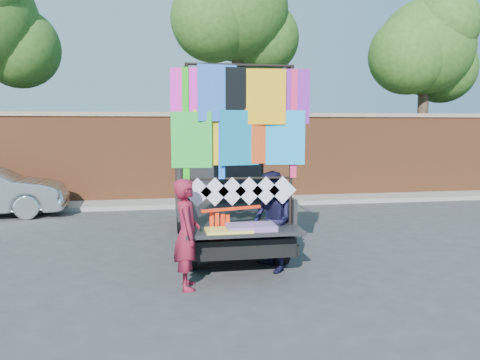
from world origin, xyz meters
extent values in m
plane|color=#38383A|center=(0.00, 0.00, 0.00)|extent=(90.00, 90.00, 0.00)
cube|color=brown|center=(0.00, 7.00, 1.25)|extent=(30.00, 0.35, 2.50)
cube|color=gray|center=(0.00, 7.00, 2.55)|extent=(30.00, 0.45, 0.12)
cube|color=gray|center=(0.00, 6.30, 0.06)|extent=(30.00, 1.20, 0.12)
sphere|color=#275317|center=(-5.60, 8.60, 4.55)|extent=(2.40, 2.40, 2.40)
cylinder|color=#38281C|center=(1.00, 8.20, 2.73)|extent=(0.36, 0.36, 5.46)
sphere|color=#275317|center=(1.00, 8.20, 5.85)|extent=(3.20, 3.20, 3.20)
sphere|color=#275317|center=(1.90, 8.60, 5.07)|extent=(2.40, 2.40, 2.40)
sphere|color=#275317|center=(0.20, 7.90, 5.46)|extent=(2.60, 2.60, 2.60)
cylinder|color=#38281C|center=(7.50, 8.20, 2.27)|extent=(0.36, 0.36, 4.55)
sphere|color=#275317|center=(7.50, 8.20, 4.88)|extent=(3.20, 3.20, 3.20)
sphere|color=#275317|center=(8.40, 8.60, 4.23)|extent=(2.40, 2.40, 2.40)
sphere|color=#275317|center=(6.70, 7.90, 4.55)|extent=(2.60, 2.60, 2.60)
sphere|color=#275317|center=(7.80, 7.60, 5.52)|extent=(2.20, 2.20, 2.20)
cylinder|color=black|center=(-1.06, 2.86, 0.31)|extent=(0.20, 0.61, 0.61)
cylinder|color=black|center=(-1.06, 0.35, 0.31)|extent=(0.20, 0.61, 0.61)
cylinder|color=black|center=(0.39, 2.86, 0.31)|extent=(0.20, 0.61, 0.61)
cylinder|color=black|center=(0.39, 0.35, 0.31)|extent=(0.20, 0.61, 0.61)
cube|color=black|center=(-0.34, 1.56, 0.46)|extent=(1.58, 3.90, 0.28)
cube|color=black|center=(-0.34, 0.86, 0.72)|extent=(1.67, 2.13, 0.09)
cube|color=black|center=(-1.15, 0.86, 0.93)|extent=(0.06, 2.13, 0.42)
cube|color=black|center=(0.48, 0.86, 0.93)|extent=(0.06, 2.13, 0.42)
cube|color=black|center=(-0.34, 1.91, 0.93)|extent=(1.67, 0.06, 0.42)
cube|color=black|center=(-0.34, 2.81, 0.97)|extent=(1.67, 1.48, 1.16)
cube|color=#8C9EAD|center=(-0.34, 2.39, 1.34)|extent=(1.48, 0.06, 0.51)
cube|color=#8C9EAD|center=(-0.34, 3.51, 1.16)|extent=(1.48, 0.09, 0.65)
cube|color=black|center=(-0.34, 3.83, 0.74)|extent=(1.62, 0.83, 0.51)
cube|color=black|center=(-0.34, -0.44, 0.74)|extent=(1.67, 0.51, 0.06)
cube|color=black|center=(-0.34, -0.22, 0.39)|extent=(1.72, 0.14, 0.17)
cylinder|color=black|center=(-1.10, -0.11, 1.93)|extent=(0.05, 0.05, 2.32)
cylinder|color=black|center=(-1.10, 1.84, 1.93)|extent=(0.05, 0.05, 2.32)
cylinder|color=black|center=(0.42, -0.11, 1.93)|extent=(0.05, 0.05, 2.32)
cylinder|color=black|center=(0.42, 1.84, 1.93)|extent=(0.05, 0.05, 2.32)
cylinder|color=black|center=(-0.34, -0.11, 3.09)|extent=(1.58, 0.04, 0.04)
cylinder|color=black|center=(-0.34, 1.84, 3.09)|extent=(1.58, 0.04, 0.04)
cylinder|color=black|center=(-1.10, 0.86, 3.09)|extent=(0.04, 1.99, 0.04)
cylinder|color=black|center=(0.42, 0.86, 3.09)|extent=(0.04, 1.99, 0.04)
cylinder|color=black|center=(-0.34, -0.11, 1.47)|extent=(1.58, 0.04, 0.04)
cube|color=#FF1CC8|center=(-1.03, -0.13, 2.67)|extent=(0.58, 0.01, 0.79)
cube|color=blue|center=(-0.68, -0.17, 2.67)|extent=(0.58, 0.01, 0.79)
cube|color=black|center=(-0.34, -0.13, 2.67)|extent=(0.58, 0.01, 0.79)
cube|color=#F6AC14|center=(0.01, -0.17, 2.67)|extent=(0.58, 0.01, 0.79)
cube|color=purple|center=(0.36, -0.13, 2.67)|extent=(0.58, 0.01, 0.79)
cube|color=green|center=(-1.03, -0.17, 2.07)|extent=(0.58, 0.01, 0.79)
cube|color=yellow|center=(-0.68, -0.13, 2.07)|extent=(0.58, 0.01, 0.79)
cube|color=#0C80A8|center=(-0.34, -0.17, 2.07)|extent=(0.58, 0.01, 0.79)
cube|color=#D74519|center=(0.01, -0.13, 2.07)|extent=(0.58, 0.01, 0.79)
cube|color=#199DE1|center=(0.36, -0.17, 2.07)|extent=(0.58, 0.01, 0.79)
cube|color=#20C018|center=(-1.13, -0.15, 2.25)|extent=(0.09, 0.01, 1.58)
cube|color=#EE275E|center=(0.45, -0.15, 2.25)|extent=(0.09, 0.01, 1.58)
cube|color=#1C63FE|center=(-0.62, -0.15, 2.25)|extent=(0.09, 0.01, 1.58)
cube|color=silver|center=(-0.97, -0.14, 1.28)|extent=(0.42, 0.01, 0.42)
cube|color=silver|center=(-0.72, -0.14, 1.28)|extent=(0.42, 0.01, 0.42)
cube|color=silver|center=(-0.46, -0.14, 1.28)|extent=(0.42, 0.01, 0.42)
cube|color=silver|center=(-0.21, -0.14, 1.28)|extent=(0.42, 0.01, 0.42)
cube|color=silver|center=(0.04, -0.14, 1.28)|extent=(0.42, 0.01, 0.42)
cube|color=silver|center=(0.29, -0.14, 1.28)|extent=(0.42, 0.01, 0.42)
cube|color=#E13267|center=(-0.24, -0.44, 0.81)|extent=(0.70, 0.42, 0.07)
cube|color=#F4DF4D|center=(-0.57, -0.50, 0.79)|extent=(0.65, 0.37, 0.04)
imported|color=maroon|center=(-1.15, -0.51, 0.76)|extent=(0.38, 0.56, 1.52)
imported|color=black|center=(0.18, 0.06, 0.77)|extent=(0.74, 0.86, 1.55)
cube|color=#FF300D|center=(-0.49, -0.23, 1.04)|extent=(0.91, 0.30, 0.04)
cube|color=#FF300D|center=(-0.78, -0.25, 0.75)|extent=(0.06, 0.02, 0.54)
cube|color=#FF300D|center=(-0.70, -0.25, 0.73)|extent=(0.06, 0.02, 0.54)
cube|color=#FF300D|center=(-0.62, -0.25, 0.71)|extent=(0.06, 0.02, 0.54)
cube|color=#FF300D|center=(-0.55, -0.25, 0.69)|extent=(0.06, 0.02, 0.54)
camera|label=1|loc=(-1.49, -6.79, 2.24)|focal=35.00mm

